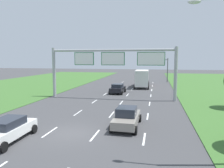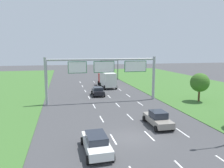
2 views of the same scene
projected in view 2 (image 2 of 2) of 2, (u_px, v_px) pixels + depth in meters
name	position (u px, v px, depth m)	size (l,w,h in m)	color
ground_plane	(132.00, 137.00, 20.29)	(200.00, 200.00, 0.00)	#424244
lane_dashes_inner_left	(98.00, 112.00, 28.57)	(0.14, 56.40, 0.01)	white
lane_dashes_inner_right	(123.00, 110.00, 29.34)	(0.14, 56.40, 0.01)	white
lane_dashes_slip	(148.00, 109.00, 30.12)	(0.14, 56.40, 0.01)	white
car_near_red	(96.00, 143.00, 17.27)	(2.16, 4.54, 1.51)	white
car_lead_silver	(98.00, 91.00, 38.70)	(2.27, 4.01, 1.51)	black
car_mid_lane	(158.00, 119.00, 23.30)	(2.11, 4.50, 1.62)	gray
box_truck	(107.00, 79.00, 47.19)	(2.86, 7.92, 3.32)	#B21E19
sign_gantry	(105.00, 70.00, 33.43)	(17.24, 0.44, 7.00)	#9EA0A5
traffic_light_mast	(111.00, 66.00, 57.90)	(4.76, 0.49, 5.60)	#47494F
roadside_tree_mid	(200.00, 83.00, 33.84)	(2.91, 2.91, 4.50)	#513823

